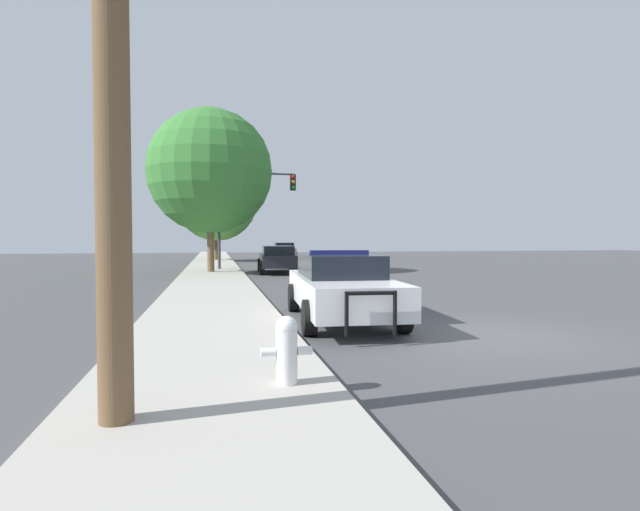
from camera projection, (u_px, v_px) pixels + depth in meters
ground_plane at (492, 336)px, 9.25m from camera, size 110.00×110.00×0.00m
sidewalk_left at (211, 345)px, 8.18m from camera, size 3.00×110.00×0.13m
police_car at (341, 285)px, 11.00m from camera, size 2.29×5.33×1.55m
fire_hydrant at (287, 348)px, 5.79m from camera, size 0.60×0.26×0.79m
traffic_light at (250, 199)px, 27.56m from camera, size 4.32×0.35×5.42m
car_background_midblock at (278, 258)px, 25.93m from camera, size 2.17×4.67×1.41m
car_background_distant at (284, 250)px, 43.56m from camera, size 2.16×4.62×1.42m
tree_sidewalk_far at (217, 200)px, 38.89m from camera, size 6.33×6.33×7.79m
tree_sidewalk_mid at (210, 171)px, 24.93m from camera, size 6.22×6.22×8.15m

